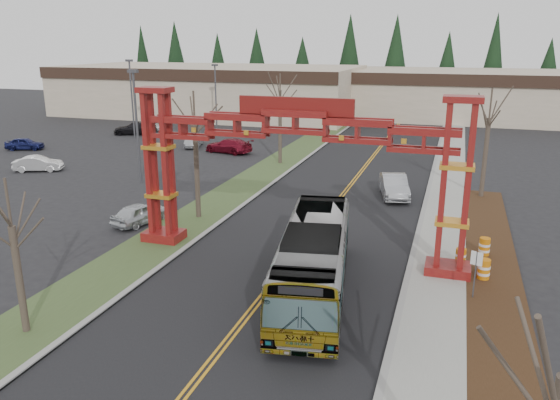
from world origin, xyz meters
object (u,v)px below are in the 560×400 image
at_px(gateway_arch, 295,148).
at_px(light_pole_mid, 132,93).
at_px(light_pole_far, 216,94).
at_px(silver_sedan, 394,186).
at_px(retail_building_west, 211,90).
at_px(parked_car_near_a, 140,213).
at_px(transit_bus, 314,259).
at_px(parked_car_near_b, 38,164).
at_px(parked_car_mid_a, 229,146).
at_px(bare_tree_median_far, 280,98).
at_px(barrel_mid, 460,258).
at_px(light_pole_near, 136,119).
at_px(parked_car_far_c, 135,128).
at_px(retail_building_east, 475,94).
at_px(bare_tree_median_mid, 195,126).
at_px(parked_car_far_b, 151,125).
at_px(bare_tree_right_far, 489,119).
at_px(barrel_north, 484,247).
at_px(barrel_south, 484,270).
at_px(street_sign, 476,266).
at_px(parked_car_far_a, 194,140).
at_px(parked_car_mid_b, 25,144).
at_px(bare_tree_median_near, 12,227).

xyz_separation_m(gateway_arch, light_pole_mid, (-29.32, 30.50, -0.65)).
bearing_deg(light_pole_far, silver_sedan, -42.96).
height_order(retail_building_west, parked_car_near_a, retail_building_west).
xyz_separation_m(gateway_arch, transit_bus, (2.12, -4.00, -4.30)).
height_order(parked_car_near_b, light_pole_mid, light_pole_mid).
bearing_deg(retail_building_west, parked_car_mid_a, -61.92).
bearing_deg(bare_tree_median_far, barrel_mid, -51.38).
height_order(gateway_arch, light_pole_near, light_pole_near).
height_order(parked_car_far_c, light_pole_near, light_pole_near).
height_order(retail_building_east, bare_tree_median_mid, bare_tree_median_mid).
distance_m(silver_sedan, parked_car_far_b, 41.00).
bearing_deg(light_pole_far, parked_car_far_c, -153.55).
relative_size(retail_building_west, retail_building_east, 1.21).
distance_m(bare_tree_right_far, barrel_north, 13.46).
height_order(retail_building_east, barrel_south, retail_building_east).
relative_size(parked_car_far_c, bare_tree_median_mid, 0.64).
height_order(retail_building_east, light_pole_far, light_pole_far).
height_order(bare_tree_median_far, light_pole_far, light_pole_far).
height_order(transit_bus, barrel_mid, transit_bus).
distance_m(parked_car_near_b, barrel_south, 39.44).
height_order(bare_tree_median_far, barrel_mid, bare_tree_median_far).
xyz_separation_m(barrel_mid, barrel_north, (1.22, 1.85, 0.04)).
xyz_separation_m(gateway_arch, barrel_south, (9.68, -0.12, -5.43)).
distance_m(bare_tree_right_far, street_sign, 18.45).
relative_size(retail_building_east, parked_car_near_b, 9.11).
distance_m(transit_bus, barrel_south, 8.58).
bearing_deg(street_sign, bare_tree_right_far, 87.38).
height_order(parked_car_far_a, light_pole_near, light_pole_near).
bearing_deg(parked_car_far_b, barrel_mid, -112.42).
bearing_deg(light_pole_far, street_sign, -52.26).
bearing_deg(parked_car_mid_b, transit_bus, -143.03).
height_order(retail_building_east, bare_tree_right_far, bare_tree_right_far).
relative_size(parked_car_near_a, barrel_south, 3.64).
bearing_deg(light_pole_far, parked_car_far_a, -80.40).
height_order(silver_sedan, parked_car_mid_b, silver_sedan).
relative_size(retail_building_west, street_sign, 19.85).
bearing_deg(gateway_arch, street_sign, -14.84).
distance_m(parked_car_mid_a, bare_tree_right_far, 27.14).
height_order(silver_sedan, parked_car_mid_a, silver_sedan).
distance_m(gateway_arch, bare_tree_median_near, 13.73).
height_order(parked_car_mid_a, light_pole_near, light_pole_near).
height_order(parked_car_near_b, parked_car_far_b, parked_car_near_b).
height_order(light_pole_far, barrel_south, light_pole_far).
distance_m(parked_car_near_a, light_pole_near, 11.82).
xyz_separation_m(parked_car_mid_b, bare_tree_median_far, (28.28, 2.01, 5.50)).
height_order(parked_car_near_a, light_pole_mid, light_pole_mid).
bearing_deg(retail_building_east, parked_car_far_c, -143.97).
relative_size(retail_building_east, light_pole_mid, 4.12).
xyz_separation_m(retail_building_east, barrel_mid, (-1.40, -60.64, -3.01)).
bearing_deg(light_pole_mid, silver_sedan, -27.01).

